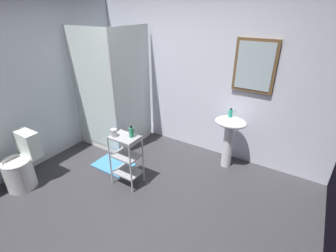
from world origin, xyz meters
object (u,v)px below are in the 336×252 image
toilet (21,166)px  bath_mat (113,165)px  shower_stall (116,118)px  hand_soap_bottle (230,113)px  pedestal_sink (229,132)px  rinse_cup (114,133)px  storage_cart (126,156)px  body_wash_bottle_green (131,132)px

toilet → bath_mat: bearing=53.9°
shower_stall → hand_soap_bottle: (1.92, 0.36, 0.41)m
shower_stall → pedestal_sink: size_ratio=2.47×
hand_soap_bottle → rinse_cup: bearing=-132.0°
storage_cart → body_wash_bottle_green: (0.08, 0.05, 0.37)m
pedestal_sink → body_wash_bottle_green: body_wash_bottle_green is taller
bath_mat → hand_soap_bottle: bearing=33.9°
rinse_cup → bath_mat: bearing=144.6°
toilet → hand_soap_bottle: hand_soap_bottle is taller
pedestal_sink → storage_cart: pedestal_sink is taller
pedestal_sink → storage_cart: 1.53m
rinse_cup → pedestal_sink: bearing=46.4°
toilet → storage_cart: 1.42m
shower_stall → storage_cart: size_ratio=2.70×
pedestal_sink → bath_mat: (-1.49, -0.95, -0.57)m
pedestal_sink → toilet: bearing=-138.8°
storage_cart → rinse_cup: bearing=-152.0°
toilet → hand_soap_bottle: (2.17, 1.96, 0.55)m
toilet → hand_soap_bottle: size_ratio=5.66×
toilet → rinse_cup: size_ratio=7.50×
pedestal_sink → rinse_cup: 1.67m
shower_stall → toilet: bearing=-99.0°
rinse_cup → toilet: bearing=-145.6°
shower_stall → toilet: shower_stall is taller
hand_soap_bottle → pedestal_sink: bearing=-47.0°
shower_stall → toilet: 1.62m
shower_stall → hand_soap_bottle: shower_stall is taller
body_wash_bottle_green → rinse_cup: (-0.20, -0.11, -0.02)m
storage_cart → rinse_cup: size_ratio=7.30×
toilet → body_wash_bottle_green: size_ratio=4.81×
toilet → body_wash_bottle_green: body_wash_bottle_green is taller
storage_cart → hand_soap_bottle: (0.99, 1.17, 0.43)m
hand_soap_bottle → bath_mat: bearing=-146.1°
pedestal_sink → storage_cart: size_ratio=1.09×
shower_stall → rinse_cup: 1.23m
toilet → rinse_cup: (1.06, 0.73, 0.48)m
body_wash_bottle_green → storage_cart: bearing=-150.6°
toilet → rinse_cup: rinse_cup is taller
hand_soap_bottle → bath_mat: 1.96m
shower_stall → storage_cart: shower_stall is taller
storage_cart → body_wash_bottle_green: body_wash_bottle_green is taller
pedestal_sink → rinse_cup: rinse_cup is taller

